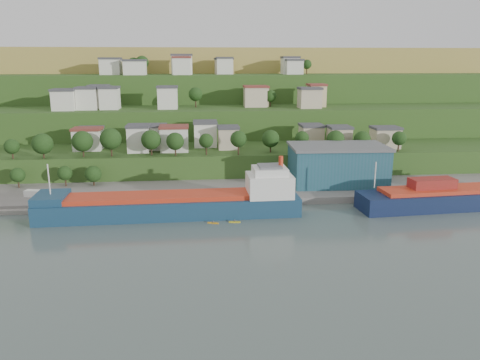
{
  "coord_description": "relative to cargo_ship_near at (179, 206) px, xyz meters",
  "views": [
    {
      "loc": [
        -3.63,
        -114.95,
        41.26
      ],
      "look_at": [
        8.42,
        15.0,
        7.99
      ],
      "focal_mm": 35.0,
      "sensor_mm": 36.0,
      "label": 1
    }
  ],
  "objects": [
    {
      "name": "ground",
      "position": [
        9.02,
        -8.17,
        -2.91
      ],
      "size": [
        500.0,
        500.0,
        0.0
      ],
      "primitive_type": "plane",
      "color": "#45534D",
      "rests_on": "ground"
    },
    {
      "name": "quay",
      "position": [
        29.02,
        19.83,
        -2.91
      ],
      "size": [
        220.0,
        26.0,
        4.0
      ],
      "primitive_type": "cube",
      "color": "slate",
      "rests_on": "ground"
    },
    {
      "name": "cargo_ship_near",
      "position": [
        0.0,
        0.0,
        0.0
      ],
      "size": [
        71.03,
        12.73,
        18.2
      ],
      "rotation": [
        0.0,
        0.0,
        0.02
      ],
      "color": "navy",
      "rests_on": "ground"
    },
    {
      "name": "kayak_orange",
      "position": [
        9.04,
        -7.14,
        -2.69
      ],
      "size": [
        2.96,
        1.35,
        0.73
      ],
      "rotation": [
        0.0,
        0.0,
        -0.3
      ],
      "color": "orange",
      "rests_on": "ground"
    },
    {
      "name": "kayak_yellow",
      "position": [
        14.75,
        -6.91,
        -2.68
      ],
      "size": [
        3.1,
        0.87,
        0.76
      ],
      "rotation": [
        0.0,
        0.0,
        -0.11
      ],
      "color": "gold",
      "rests_on": "ground"
    },
    {
      "name": "pebble_beach",
      "position": [
        -45.98,
        13.83,
        -2.91
      ],
      "size": [
        40.0,
        18.0,
        2.4
      ],
      "primitive_type": "cube",
      "color": "slate",
      "rests_on": "ground"
    },
    {
      "name": "caravan",
      "position": [
        -43.29,
        16.11,
        -0.36
      ],
      "size": [
        6.12,
        3.51,
        2.69
      ],
      "primitive_type": "cube",
      "rotation": [
        0.0,
        0.0,
        -0.2
      ],
      "color": "white",
      "rests_on": "pebble_beach"
    },
    {
      "name": "warehouse",
      "position": [
        50.97,
        22.83,
        5.53
      ],
      "size": [
        31.59,
        19.98,
        12.8
      ],
      "rotation": [
        0.0,
        0.0,
        -0.03
      ],
      "color": "#1E4F5C",
      "rests_on": "quay"
    },
    {
      "name": "cargo_ship_far",
      "position": [
        85.33,
        0.67,
        -0.16
      ],
      "size": [
        64.57,
        15.09,
        17.38
      ],
      "rotation": [
        0.0,
        0.0,
        0.07
      ],
      "color": "#0B1933",
      "rests_on": "ground"
    },
    {
      "name": "dinghy",
      "position": [
        -32.19,
        10.22,
        -1.25
      ],
      "size": [
        4.88,
        3.3,
        0.91
      ],
      "primitive_type": "cube",
      "rotation": [
        0.0,
        0.0,
        0.38
      ],
      "color": "silver",
      "rests_on": "pebble_beach"
    },
    {
      "name": "hillside",
      "position": [
        9.0,
        160.47,
        -2.81
      ],
      "size": [
        360.0,
        211.25,
        96.0
      ],
      "color": "#284719",
      "rests_on": "ground"
    }
  ]
}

